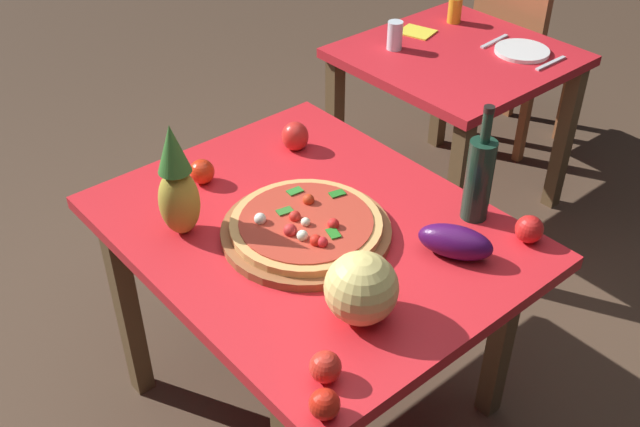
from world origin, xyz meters
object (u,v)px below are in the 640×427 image
(pizza, at_px, (306,224))
(pineapple_left, at_px, (177,186))
(display_table, at_px, (311,250))
(tomato_beside_pepper, at_px, (325,404))
(pizza_board, at_px, (306,232))
(knife_utensil, at_px, (551,63))
(background_table, at_px, (455,79))
(melon, at_px, (361,288))
(dining_chair, at_px, (517,54))
(fork_utensil, at_px, (494,41))
(bell_pepper, at_px, (295,136))
(tomato_near_board, at_px, (202,172))
(drinking_glass_water, at_px, (395,35))
(tomato_at_corner, at_px, (529,229))
(drinking_glass_juice, at_px, (455,10))
(napkin_folded, at_px, (417,32))
(tomato_by_bottle, at_px, (325,367))
(eggplant, at_px, (455,242))
(dinner_plate, at_px, (522,51))

(pizza, xyz_separation_m, pineapple_left, (-0.24, -0.25, 0.11))
(display_table, relative_size, pizza, 2.76)
(tomato_beside_pepper, bearing_deg, display_table, 142.52)
(pizza_board, height_order, knife_utensil, pizza_board)
(background_table, bearing_deg, melon, -57.41)
(dining_chair, xyz_separation_m, fork_utensil, (0.18, -0.45, 0.25))
(pizza, xyz_separation_m, bell_pepper, (-0.38, 0.27, 0.00))
(tomato_near_board, height_order, tomato_beside_pepper, tomato_near_board)
(drinking_glass_water, bearing_deg, tomato_beside_pepper, -49.51)
(drinking_glass_water, bearing_deg, bell_pepper, -66.70)
(tomato_at_corner, bearing_deg, drinking_glass_juice, 138.66)
(tomato_at_corner, relative_size, drinking_glass_juice, 0.71)
(fork_utensil, bearing_deg, dining_chair, 106.92)
(background_table, relative_size, napkin_folded, 5.88)
(display_table, relative_size, tomato_by_bottle, 15.95)
(drinking_glass_juice, bearing_deg, tomato_at_corner, -41.34)
(pizza, height_order, knife_utensil, pizza)
(eggplant, bearing_deg, bell_pepper, 178.04)
(display_table, height_order, fork_utensil, fork_utensil)
(tomato_by_bottle, relative_size, napkin_folded, 0.52)
(tomato_near_board, xyz_separation_m, drinking_glass_juice, (-0.35, 1.54, 0.02))
(background_table, distance_m, tomato_beside_pepper, 1.90)
(eggplant, bearing_deg, tomato_near_board, -156.55)
(knife_utensil, bearing_deg, eggplant, -66.00)
(fork_utensil, bearing_deg, napkin_folded, -152.83)
(melon, distance_m, dinner_plate, 1.68)
(melon, relative_size, eggplant, 0.89)
(tomato_by_bottle, relative_size, tomato_beside_pepper, 1.07)
(background_table, bearing_deg, drinking_glass_water, -137.59)
(pizza, distance_m, pineapple_left, 0.36)
(drinking_glass_juice, bearing_deg, melon, -55.44)
(display_table, xyz_separation_m, tomato_at_corner, (0.43, 0.40, 0.13))
(dining_chair, xyz_separation_m, napkin_folded, (-0.10, -0.62, 0.25))
(pizza, distance_m, fork_utensil, 1.52)
(background_table, height_order, fork_utensil, fork_utensil)
(eggplant, xyz_separation_m, drinking_glass_water, (-1.04, 0.82, 0.01))
(background_table, relative_size, melon, 4.63)
(drinking_glass_water, bearing_deg, display_table, -55.84)
(melon, height_order, fork_utensil, melon)
(bell_pepper, relative_size, dinner_plate, 0.44)
(eggplant, height_order, drinking_glass_water, drinking_glass_water)
(pizza_board, relative_size, dinner_plate, 2.13)
(dining_chair, xyz_separation_m, tomato_beside_pepper, (1.17, -2.24, 0.28))
(pizza_board, xyz_separation_m, melon, (0.33, -0.10, 0.08))
(pineapple_left, distance_m, dinner_plate, 1.69)
(tomato_by_bottle, bearing_deg, display_table, 143.29)
(display_table, height_order, pineapple_left, pineapple_left)
(pizza_board, relative_size, tomato_near_board, 6.14)
(pizza, relative_size, tomato_at_corner, 5.42)
(fork_utensil, bearing_deg, drinking_glass_water, -125.99)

